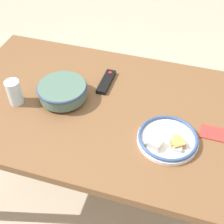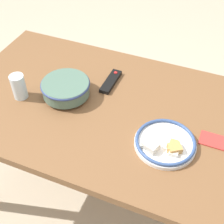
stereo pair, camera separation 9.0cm
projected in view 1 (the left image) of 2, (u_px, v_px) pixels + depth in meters
The scene contains 7 objects.
ground_plane at pixel (110, 193), 2.00m from camera, with size 8.00×8.00×0.00m, color #B7A88E.
dining_table at pixel (109, 119), 1.52m from camera, with size 1.51×0.87×0.77m.
noodle_bowl at pixel (63, 91), 1.47m from camera, with size 0.23×0.23×0.08m.
food_plate at pixel (167, 139), 1.29m from camera, with size 0.26×0.26×0.05m.
tv_remote at pixel (106, 82), 1.57m from camera, with size 0.05×0.18×0.02m.
drinking_glass at pixel (14, 92), 1.44m from camera, with size 0.07×0.07×0.12m.
folded_napkin at pixel (213, 133), 1.34m from camera, with size 0.11×0.08×0.01m.
Camera 1 is at (0.32, -1.00, 1.78)m, focal length 50.00 mm.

